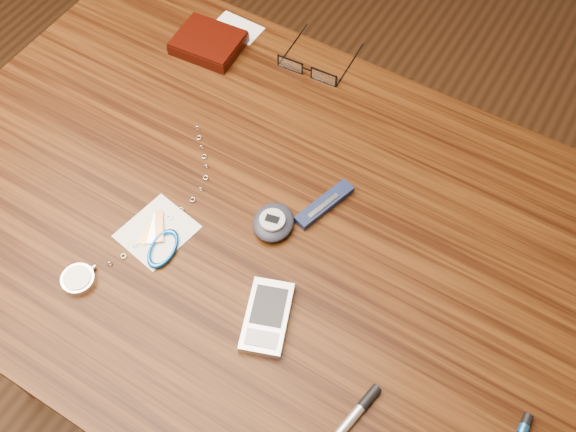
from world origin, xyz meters
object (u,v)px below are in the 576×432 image
at_px(eyeglasses, 309,69).
at_px(notepad_keys, 160,240).
at_px(wallet_and_card, 209,42).
at_px(pedometer, 273,222).
at_px(desk, 252,248).
at_px(pocket_knife, 324,204).
at_px(pda_phone, 267,317).
at_px(pocket_watch, 85,273).
at_px(silver_pen, 344,427).

height_order(eyeglasses, notepad_keys, eyeglasses).
height_order(wallet_and_card, notepad_keys, wallet_and_card).
height_order(wallet_and_card, pedometer, pedometer).
relative_size(desk, wallet_and_card, 7.23).
bearing_deg(pedometer, pocket_knife, 55.45).
distance_m(eyeglasses, pda_phone, 0.43).
bearing_deg(desk, pda_phone, -48.57).
height_order(desk, pda_phone, pda_phone).
bearing_deg(pocket_knife, desk, -143.31).
bearing_deg(notepad_keys, pda_phone, -6.48).
distance_m(eyeglasses, pocket_knife, 0.26).
relative_size(wallet_and_card, pocket_knife, 1.39).
xyz_separation_m(eyeglasses, pocket_knife, (0.15, -0.21, -0.00)).
xyz_separation_m(pocket_watch, pocket_knife, (0.22, 0.26, 0.00)).
height_order(notepad_keys, pocket_knife, pocket_knife).
xyz_separation_m(desk, pocket_watch, (-0.13, -0.19, 0.11)).
bearing_deg(notepad_keys, pocket_knife, 45.03).
bearing_deg(eyeglasses, wallet_and_card, -168.71).
relative_size(desk, eyeglasses, 8.56).
bearing_deg(wallet_and_card, pocket_watch, -76.79).
xyz_separation_m(desk, wallet_and_card, (-0.23, 0.24, 0.11)).
relative_size(eyeglasses, pocket_knife, 1.17).
distance_m(eyeglasses, silver_pen, 0.57).
bearing_deg(pocket_knife, pda_phone, -83.50).
relative_size(eyeglasses, pda_phone, 1.04).
height_order(eyeglasses, pocket_watch, eyeglasses).
relative_size(pocket_watch, pocket_knife, 3.18).
height_order(wallet_and_card, pocket_knife, wallet_and_card).
distance_m(pedometer, pocket_knife, 0.08).
height_order(notepad_keys, silver_pen, silver_pen).
bearing_deg(silver_pen, pocket_knife, 123.67).
relative_size(desk, silver_pen, 6.73).
height_order(eyeglasses, silver_pen, eyeglasses).
height_order(desk, notepad_keys, notepad_keys).
bearing_deg(pda_phone, wallet_and_card, 133.18).
bearing_deg(pedometer, desk, 179.56).
relative_size(pocket_watch, pda_phone, 2.83).
bearing_deg(wallet_and_card, pocket_knife, -29.02).
xyz_separation_m(pda_phone, silver_pen, (0.15, -0.07, -0.00)).
bearing_deg(pda_phone, eyeglasses, 113.08).
xyz_separation_m(pocket_knife, silver_pen, (0.17, -0.26, -0.00)).
bearing_deg(notepad_keys, eyeglasses, 87.51).
distance_m(eyeglasses, notepad_keys, 0.38).
bearing_deg(silver_pen, notepad_keys, 164.84).
distance_m(pedometer, silver_pen, 0.29).
distance_m(pocket_watch, pedometer, 0.26).
bearing_deg(silver_pen, pda_phone, 154.96).
xyz_separation_m(desk, eyeglasses, (-0.06, 0.28, 0.11)).
xyz_separation_m(desk, silver_pen, (0.26, -0.19, 0.11)).
relative_size(pocket_watch, notepad_keys, 2.98).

